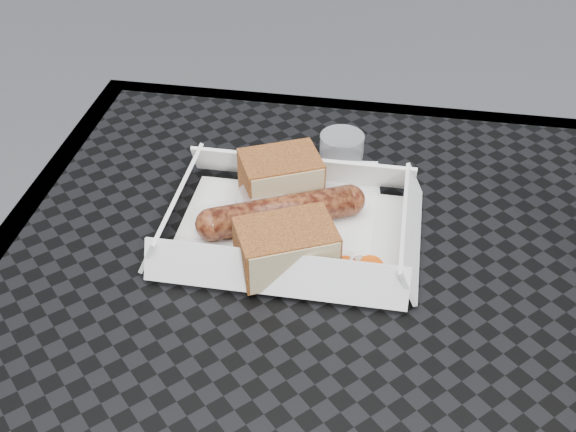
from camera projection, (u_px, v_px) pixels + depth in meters
The scene contains 9 objects.
patio_table at pixel (384, 395), 0.66m from camera, with size 0.80×0.80×0.74m.
food_tray at pixel (290, 232), 0.72m from camera, with size 0.22×0.15×0.00m, color white.
bratwurst at pixel (282, 212), 0.71m from camera, with size 0.16×0.09×0.03m.
bread_near at pixel (281, 177), 0.75m from camera, with size 0.08×0.06×0.05m, color brown.
bread_far at pixel (286, 247), 0.66m from camera, with size 0.09×0.06×0.05m, color brown.
veg_garnish at pixel (357, 272), 0.67m from camera, with size 0.03×0.03×0.00m.
napkin at pixel (324, 192), 0.77m from camera, with size 0.12×0.12×0.00m, color white.
condiment_cup_sauce at pixel (260, 207), 0.73m from camera, with size 0.05×0.05×0.03m, color maroon.
condiment_cup_empty at pixel (342, 147), 0.82m from camera, with size 0.05×0.05×0.03m, color silver.
Camera 1 is at (-0.02, -0.42, 1.21)m, focal length 45.00 mm.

